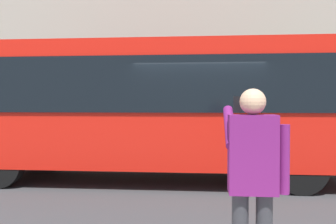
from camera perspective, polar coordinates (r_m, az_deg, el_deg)
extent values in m
plane|color=#38383A|center=(8.12, 4.84, -10.93)|extent=(60.00, 60.00, 0.00)
cube|color=#19592D|center=(14.60, 19.04, 6.27)|extent=(4.40, 1.10, 0.24)
cube|color=red|center=(8.29, -2.51, 1.16)|extent=(9.00, 2.50, 2.60)
cube|color=black|center=(7.06, -3.91, 4.38)|extent=(7.60, 0.06, 1.10)
cylinder|color=black|center=(10.26, -18.54, -5.59)|extent=(1.00, 0.28, 1.00)
cylinder|color=black|center=(8.32, -24.73, -7.26)|extent=(1.00, 0.28, 1.00)
cylinder|color=black|center=(9.58, 16.63, -6.07)|extent=(1.00, 0.28, 1.00)
cylinder|color=black|center=(7.46, 19.98, -8.20)|extent=(1.00, 0.28, 1.00)
cube|color=#6B1960|center=(3.17, 13.01, -6.40)|extent=(0.40, 0.24, 0.66)
sphere|color=#D8A884|center=(3.14, 13.05, 1.57)|extent=(0.22, 0.22, 0.22)
cylinder|color=#6B1960|center=(3.22, 17.62, -7.02)|extent=(0.09, 0.09, 0.58)
cylinder|color=#6B1960|center=(3.29, 9.55, -2.25)|extent=(0.09, 0.48, 0.37)
cube|color=black|center=(3.43, 10.72, 1.23)|extent=(0.07, 0.01, 0.14)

